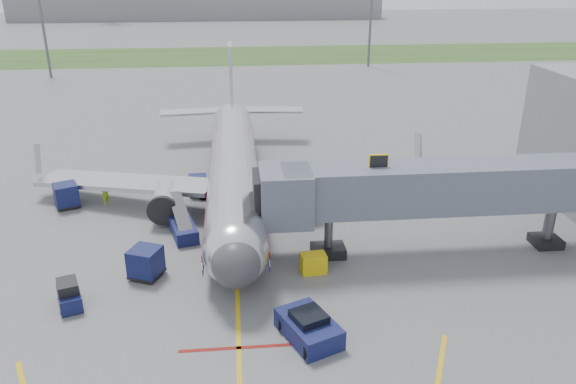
{
  "coord_description": "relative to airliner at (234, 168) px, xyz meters",
  "views": [
    {
      "loc": [
        0.22,
        -27.11,
        17.96
      ],
      "look_at": [
        3.7,
        8.43,
        3.2
      ],
      "focal_mm": 35.0,
      "sensor_mm": 36.0,
      "label": 1
    }
  ],
  "objects": [
    {
      "name": "ground",
      "position": [
        -0.0,
        -15.25,
        -2.65
      ],
      "size": [
        400.0,
        400.0,
        0.0
      ],
      "primitive_type": "plane",
      "color": "#565659",
      "rests_on": "ground"
    },
    {
      "name": "grass_strip",
      "position": [
        -0.0,
        74.75,
        -2.64
      ],
      "size": [
        300.0,
        25.0,
        0.01
      ],
      "primitive_type": "cube",
      "color": "#2D4C1E",
      "rests_on": "ground"
    },
    {
      "name": "airliner",
      "position": [
        0.0,
        0.0,
        0.0
      ],
      "size": [
        32.1,
        35.67,
        10.25
      ],
      "color": "silver",
      "rests_on": "ground"
    },
    {
      "name": "jet_bridge",
      "position": [
        12.86,
        -10.25,
        1.82
      ],
      "size": [
        25.3,
        4.0,
        6.9
      ],
      "color": "slate",
      "rests_on": "ground"
    },
    {
      "name": "light_mast_left",
      "position": [
        -30.0,
        54.75,
        8.13
      ],
      "size": [
        2.0,
        0.44,
        20.4
      ],
      "color": "#595B60",
      "rests_on": "ground"
    },
    {
      "name": "light_mast_right",
      "position": [
        25.0,
        59.75,
        8.13
      ],
      "size": [
        2.0,
        0.44,
        20.4
      ],
      "color": "#595B60",
      "rests_on": "ground"
    },
    {
      "name": "distant_terminal",
      "position": [
        -10.0,
        154.75,
        1.35
      ],
      "size": [
        120.0,
        14.0,
        8.0
      ],
      "primitive_type": "cube",
      "color": "slate",
      "rests_on": "ground"
    },
    {
      "name": "pushback_tug",
      "position": [
        3.59,
        -18.75,
        -2.02
      ],
      "size": [
        3.42,
        4.15,
        1.49
      ],
      "color": "#0E0D3A",
      "rests_on": "ground"
    },
    {
      "name": "baggage_tug",
      "position": [
        -9.36,
        -14.58,
        -1.95
      ],
      "size": [
        1.87,
        2.5,
        1.57
      ],
      "color": "#0E0D3A",
      "rests_on": "ground"
    },
    {
      "name": "baggage_cart_a",
      "position": [
        -13.12,
        -0.45,
        -1.68
      ],
      "size": [
        2.32,
        2.32,
        1.89
      ],
      "color": "#0E0D3A",
      "rests_on": "ground"
    },
    {
      "name": "baggage_cart_b",
      "position": [
        -5.49,
        -11.8,
        -1.68
      ],
      "size": [
        2.31,
        2.31,
        1.9
      ],
      "color": "#0E0D3A",
      "rests_on": "ground"
    },
    {
      "name": "baggage_cart_c",
      "position": [
        -3.0,
        1.13,
        -1.82
      ],
      "size": [
        1.6,
        1.6,
        1.62
      ],
      "color": "#0E0D3A",
      "rests_on": "ground"
    },
    {
      "name": "belt_loader",
      "position": [
        -3.72,
        -6.23,
        -2.08
      ],
      "size": [
        2.48,
        4.83,
        2.28
      ],
      "color": "#0E0D3A",
      "rests_on": "ground"
    },
    {
      "name": "ground_power_cart",
      "position": [
        4.75,
        -12.25,
        -2.04
      ],
      "size": [
        1.64,
        1.19,
        1.24
      ],
      "color": "gold",
      "rests_on": "ground"
    },
    {
      "name": "ramp_worker",
      "position": [
        -10.17,
        -0.23,
        -1.76
      ],
      "size": [
        0.75,
        0.75,
        1.76
      ],
      "primitive_type": "imported",
      "rotation": [
        0.0,
        0.0,
        0.78
      ],
      "color": "#9BD418",
      "rests_on": "ground"
    }
  ]
}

